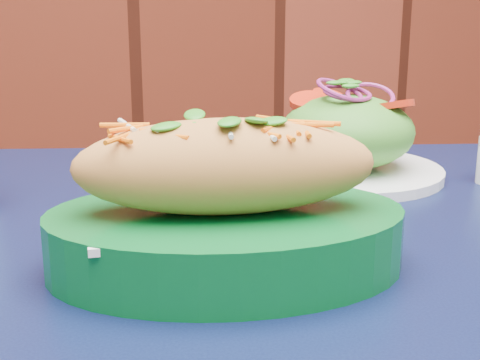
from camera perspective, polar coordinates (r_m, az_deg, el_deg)
name	(u,v)px	position (r m, az deg, el deg)	size (l,w,h in m)	color
cafe_table	(263,325)	(0.65, 2.00, -12.23)	(1.00, 1.00, 0.75)	black
banh_mi_basket	(226,210)	(0.53, -1.21, -2.54)	(0.32, 0.25, 0.13)	#065620
salad_plate	(347,139)	(0.83, 9.12, 3.50)	(0.24, 0.24, 0.12)	white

